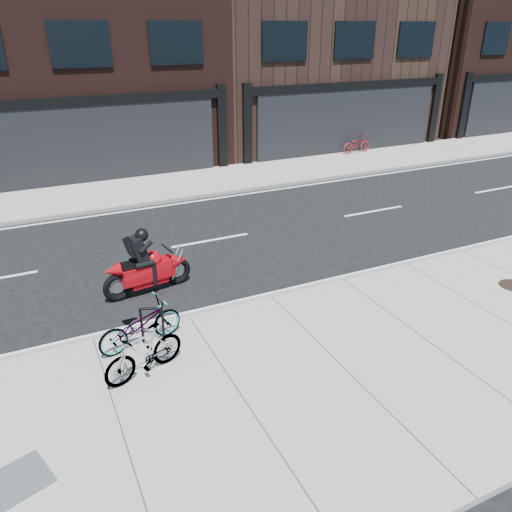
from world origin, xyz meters
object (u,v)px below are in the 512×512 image
utility_grate (20,479)px  bicycle_far (357,144)px  bike_rack (152,322)px  bicycle_front (140,325)px  bicycle_rear (144,352)px  motorcycle (151,266)px

utility_grate → bicycle_far: bearing=41.8°
bike_rack → bicycle_front: (-0.24, 0.00, -0.01)m
bicycle_far → utility_grate: (-15.73, -14.07, -0.42)m
bicycle_rear → utility_grate: 2.68m
bike_rack → utility_grate: 3.57m
bicycle_rear → bicycle_far: bicycle_rear is taller
bike_rack → utility_grate: (-2.54, -2.47, -0.45)m
bicycle_far → bicycle_rear: bearing=127.9°
bike_rack → bicycle_rear: bearing=-112.8°
bike_rack → motorcycle: size_ratio=0.35×
bicycle_far → utility_grate: bearing=127.0°
bicycle_front → motorcycle: 2.44m
bicycle_front → bicycle_far: 17.74m
utility_grate → bicycle_front: bearing=47.0°
bike_rack → motorcycle: 2.38m
motorcycle → utility_grate: 5.73m
bicycle_front → bike_rack: bearing=-102.5°
bicycle_rear → utility_grate: bicycle_rear is taller
bike_rack → motorcycle: bearing=75.8°
bicycle_front → bicycle_far: (13.43, 11.60, -0.03)m
motorcycle → bicycle_far: (12.61, 9.30, -0.12)m
bicycle_rear → motorcycle: (0.97, 3.24, 0.07)m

